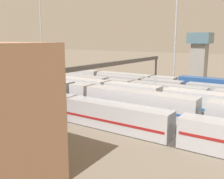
{
  "coord_description": "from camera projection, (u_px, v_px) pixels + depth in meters",
  "views": [
    {
      "loc": [
        -33.28,
        45.69,
        13.21
      ],
      "look_at": [
        -2.37,
        0.15,
        2.5
      ],
      "focal_mm": 41.83,
      "sensor_mm": 36.0,
      "label": 1
    }
  ],
  "objects": [
    {
      "name": "ground_plane",
      "position": [
        104.0,
        99.0,
        57.98
      ],
      "size": [
        400.0,
        400.0,
        0.0
      ],
      "primitive_type": "plane",
      "color": "#756B5B"
    },
    {
      "name": "track_bed_0",
      "position": [
        136.0,
        89.0,
        70.15
      ],
      "size": [
        140.0,
        2.8,
        0.12
      ],
      "primitive_type": "cube",
      "color": "#3D3833",
      "rests_on": "ground_plane"
    },
    {
      "name": "track_bed_1",
      "position": [
        127.0,
        92.0,
        66.09
      ],
      "size": [
        140.0,
        2.8,
        0.12
      ],
      "primitive_type": "cube",
      "color": "#4C443D",
      "rests_on": "ground_plane"
    },
    {
      "name": "track_bed_2",
      "position": [
        116.0,
        95.0,
        62.03
      ],
      "size": [
        140.0,
        2.8,
        0.12
      ],
      "primitive_type": "cube",
      "color": "#4C443D",
      "rests_on": "ground_plane"
    },
    {
      "name": "track_bed_3",
      "position": [
        104.0,
        99.0,
        57.97
      ],
      "size": [
        140.0,
        2.8,
        0.12
      ],
      "primitive_type": "cube",
      "color": "#3D3833",
      "rests_on": "ground_plane"
    },
    {
      "name": "track_bed_4",
      "position": [
        89.0,
        104.0,
        53.91
      ],
      "size": [
        140.0,
        2.8,
        0.12
      ],
      "primitive_type": "cube",
      "color": "#3D3833",
      "rests_on": "ground_plane"
    },
    {
      "name": "track_bed_5",
      "position": [
        73.0,
        109.0,
        49.85
      ],
      "size": [
        140.0,
        2.8,
        0.12
      ],
      "primitive_type": "cube",
      "color": "#3D3833",
      "rests_on": "ground_plane"
    },
    {
      "name": "track_bed_6",
      "position": [
        53.0,
        115.0,
        45.78
      ],
      "size": [
        140.0,
        2.8,
        0.12
      ],
      "primitive_type": "cube",
      "color": "#3D3833",
      "rests_on": "ground_plane"
    },
    {
      "name": "train_on_track_5",
      "position": [
        73.0,
        96.0,
        49.35
      ],
      "size": [
        95.6,
        3.06,
        5.0
      ],
      "color": "#B7BABF",
      "rests_on": "ground_plane"
    },
    {
      "name": "train_on_track_3",
      "position": [
        83.0,
        88.0,
        60.92
      ],
      "size": [
        47.2,
        3.06,
        3.8
      ],
      "color": "#B7BABF",
      "rests_on": "ground_plane"
    },
    {
      "name": "train_on_track_2",
      "position": [
        100.0,
        85.0,
        64.22
      ],
      "size": [
        139.0,
        3.06,
        4.4
      ],
      "color": "black",
      "rests_on": "ground_plane"
    },
    {
      "name": "train_on_track_6",
      "position": [
        45.0,
        103.0,
        46.46
      ],
      "size": [
        95.6,
        3.06,
        3.8
      ],
      "color": "#A8AAB2",
      "rests_on": "ground_plane"
    },
    {
      "name": "train_on_track_0",
      "position": [
        95.0,
        77.0,
        77.6
      ],
      "size": [
        90.6,
        3.0,
        4.4
      ],
      "color": "#285193",
      "rests_on": "ground_plane"
    },
    {
      "name": "light_mast_0",
      "position": [
        177.0,
        9.0,
        63.35
      ],
      "size": [
        2.8,
        0.7,
        32.98
      ],
      "color": "#9EA0A5",
      "rests_on": "ground_plane"
    },
    {
      "name": "light_mast_2",
      "position": [
        41.0,
        25.0,
        92.64
      ],
      "size": [
        2.8,
        0.7,
        28.36
      ],
      "color": "#9EA0A5",
      "rests_on": "ground_plane"
    },
    {
      "name": "signal_gantry",
      "position": [
        121.0,
        66.0,
        54.01
      ],
      "size": [
        0.7,
        35.0,
        8.8
      ],
      "color": "#4C4742",
      "rests_on": "ground_plane"
    },
    {
      "name": "control_tower",
      "position": [
        199.0,
        55.0,
        74.44
      ],
      "size": [
        6.0,
        6.0,
        14.93
      ],
      "color": "gray",
      "rests_on": "ground_plane"
    }
  ]
}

